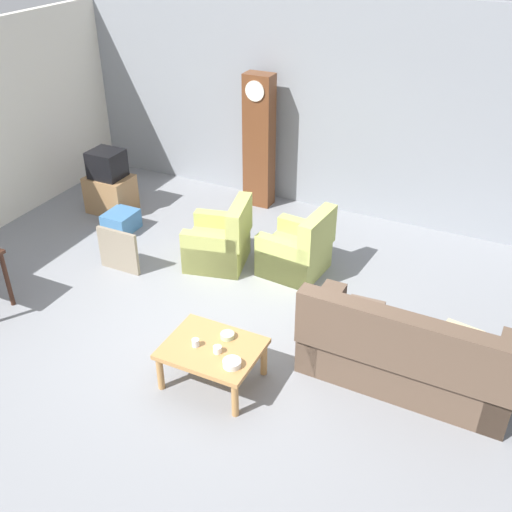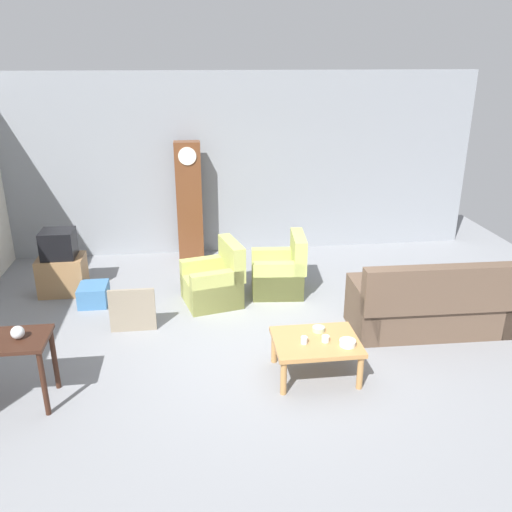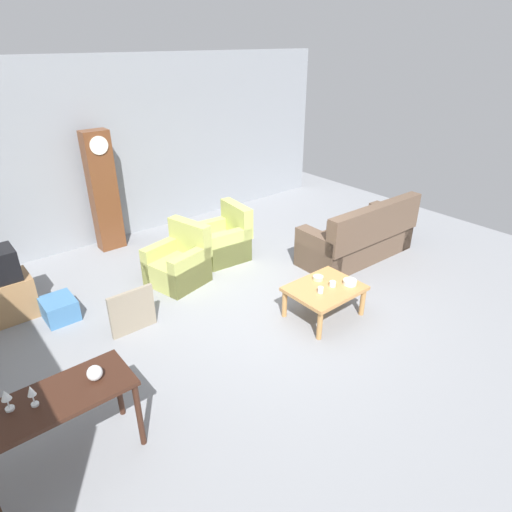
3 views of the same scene
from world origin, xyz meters
TOP-DOWN VIEW (x-y plane):
  - ground_plane at (0.00, 0.00)m, footprint 10.40×10.40m
  - garage_door_wall at (0.00, 3.60)m, footprint 8.40×0.16m
  - couch_floral at (2.13, 0.07)m, footprint 2.12×0.93m
  - armchair_olive_near at (-0.66, 1.31)m, footprint 0.94×0.92m
  - armchair_olive_far at (0.36, 1.55)m, footprint 0.86×0.83m
  - coffee_table_wood at (0.38, -0.75)m, footprint 0.96×0.76m
  - grandfather_clock at (-0.99, 3.19)m, footprint 0.44×0.30m
  - tv_stand_cabinet at (-2.96, 1.94)m, footprint 0.68×0.52m
  - tv_crt at (-2.96, 1.94)m, footprint 0.48×0.44m
  - framed_picture_leaning at (-1.78, 0.57)m, footprint 0.60×0.05m
  - storage_box_blue at (-2.44, 1.47)m, footprint 0.41×0.48m
  - glass_dome_cloche at (-2.74, -0.89)m, footprint 0.14×0.14m
  - cup_white_porcelain at (0.47, -0.80)m, footprint 0.08×0.08m
  - cup_blue_rimmed at (0.22, -0.81)m, footprint 0.07×0.07m
  - bowl_white_stacked at (0.69, -0.91)m, footprint 0.18×0.18m
  - bowl_shallow_green at (0.45, -0.56)m, footprint 0.14×0.14m

SIDE VIEW (x-z plane):
  - ground_plane at x=0.00m, z-range 0.00..0.00m
  - storage_box_blue at x=-2.44m, z-range 0.00..0.29m
  - tv_stand_cabinet at x=-2.96m, z-range 0.00..0.58m
  - framed_picture_leaning at x=-1.78m, z-range 0.00..0.60m
  - armchair_olive_near at x=-0.66m, z-range -0.15..0.77m
  - armchair_olive_far at x=0.36m, z-range -0.15..0.77m
  - couch_floral at x=2.13m, z-range -0.17..0.87m
  - coffee_table_wood at x=0.38m, z-range 0.16..0.61m
  - bowl_shallow_green at x=0.45m, z-range 0.45..0.50m
  - bowl_white_stacked at x=0.69m, z-range 0.45..0.52m
  - cup_white_porcelain at x=0.47m, z-range 0.45..0.52m
  - cup_blue_rimmed at x=0.22m, z-range 0.45..0.53m
  - tv_crt at x=-2.96m, z-range 0.58..1.00m
  - glass_dome_cloche at x=-2.74m, z-range 0.77..0.91m
  - grandfather_clock at x=-0.99m, z-range 0.01..2.09m
  - garage_door_wall at x=0.00m, z-range 0.00..3.20m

